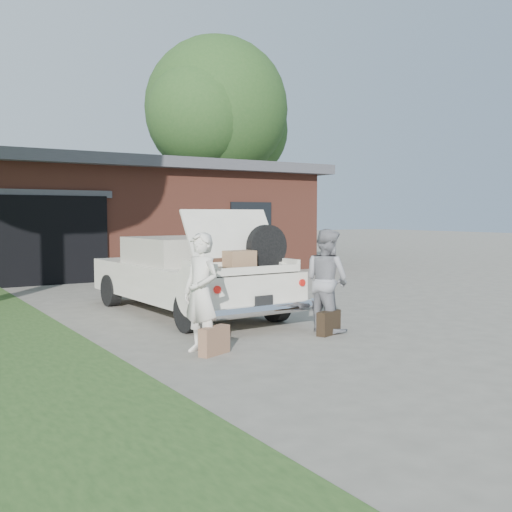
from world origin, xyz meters
TOP-DOWN VIEW (x-y plane):
  - ground at (0.00, 0.00)m, footprint 90.00×90.00m
  - house at (0.98, 11.47)m, footprint 12.80×7.80m
  - tree_right at (7.91, 16.16)m, footprint 7.18×6.24m
  - sedan at (-0.33, 2.29)m, footprint 1.99×4.74m
  - woman_left at (-1.51, -0.50)m, footprint 0.50×0.63m
  - woman_right at (0.71, -0.24)m, footprint 0.67×0.81m
  - suitcase_left at (-1.42, -0.67)m, footprint 0.47×0.30m
  - suitcase_right at (0.56, -0.47)m, footprint 0.47×0.28m

SIDE VIEW (x-z plane):
  - ground at x=0.00m, z-range 0.00..0.00m
  - suitcase_right at x=0.56m, z-range 0.00..0.35m
  - suitcase_left at x=-1.42m, z-range 0.00..0.35m
  - sedan at x=-0.33m, z-range -0.22..1.60m
  - woman_left at x=-1.51m, z-range 0.00..1.52m
  - woman_right at x=0.71m, z-range 0.00..1.52m
  - house at x=0.98m, z-range 0.02..3.32m
  - tree_right at x=7.91m, z-range 1.33..10.78m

